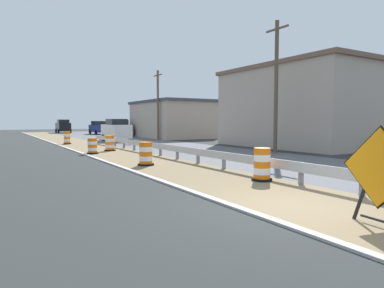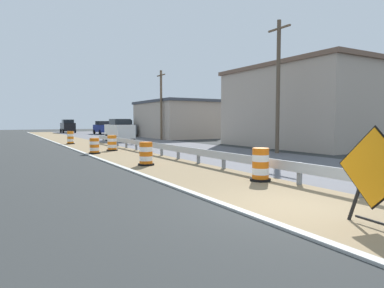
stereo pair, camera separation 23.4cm
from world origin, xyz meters
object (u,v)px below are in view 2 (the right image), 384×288
Objects in this scene: car_mid_far_lane at (103,128)px; traffic_barrel_mid at (94,147)px; traffic_barrel_far at (112,144)px; traffic_barrel_farther at (70,138)px; utility_pole_mid at (161,104)px; traffic_barrel_close at (146,155)px; warning_sign_diamond at (373,172)px; car_lead_far_lane at (68,126)px; traffic_barrel_nearest at (260,166)px; car_lead_near_lane at (119,130)px; car_trailing_near_lane at (124,128)px; utility_pole_near at (278,85)px.

traffic_barrel_mid is at bearing -17.86° from car_mid_far_lane.
traffic_barrel_farther is at bearing 98.19° from traffic_barrel_far.
utility_pole_mid is at bearing 49.95° from traffic_barrel_mid.
car_mid_far_lane reaches higher than traffic_barrel_close.
traffic_barrel_close is (-0.28, 10.43, -0.57)m from warning_sign_diamond.
traffic_barrel_mid is at bearing 174.14° from car_lead_far_lane.
car_lead_near_lane reaches higher than traffic_barrel_nearest.
traffic_barrel_nearest is at bearing -101.37° from warning_sign_diamond.
car_trailing_near_lane is (8.68, 11.47, 0.55)m from traffic_barrel_farther.
traffic_barrel_close is 37.55m from car_mid_far_lane.
warning_sign_diamond is 2.03× the size of traffic_barrel_mid.
traffic_barrel_close is at bearing -82.49° from warning_sign_diamond.
traffic_barrel_close is (-1.78, 5.61, -0.02)m from traffic_barrel_nearest.
traffic_barrel_nearest is 1.05× the size of traffic_barrel_close.
traffic_barrel_farther is at bearing 172.32° from car_lead_far_lane.
car_mid_far_lane is 0.63× the size of utility_pole_mid.
car_lead_far_lane is at bearing 82.35° from traffic_barrel_mid.
traffic_barrel_far is at bearing 176.18° from car_lead_far_lane.
traffic_barrel_farther is at bearing -37.92° from car_trailing_near_lane.
traffic_barrel_close is 8.16m from traffic_barrel_far.
traffic_barrel_far is at bearing 140.78° from utility_pole_near.
car_lead_near_lane is (3.85, 10.30, 0.62)m from traffic_barrel_far.
car_trailing_near_lane is (7.50, 19.67, 0.59)m from traffic_barrel_far.
warning_sign_diamond is at bearing 177.42° from car_lead_far_lane.
traffic_barrel_far is 0.14× the size of utility_pole_mid.
traffic_barrel_farther reaches higher than traffic_barrel_far.
traffic_barrel_farther is at bearing 87.89° from traffic_barrel_mid.
traffic_barrel_nearest is 0.24× the size of car_lead_near_lane.
traffic_barrel_farther is (0.36, 9.67, 0.07)m from traffic_barrel_mid.
car_trailing_near_lane is 1.02× the size of car_mid_far_lane.
car_trailing_near_lane is (3.65, 9.36, -0.04)m from car_lead_near_lane.
utility_pole_mid is at bearing -168.08° from car_lead_far_lane.
car_mid_far_lane is (3.58, -8.63, -0.12)m from car_lead_far_lane.
car_trailing_near_lane is at bearing 69.12° from traffic_barrel_far.
traffic_barrel_farther is 5.49m from car_lead_near_lane.
traffic_barrel_far reaches higher than traffic_barrel_mid.
utility_pole_near is (9.53, -15.00, 3.70)m from traffic_barrel_farther.
utility_pole_mid reaches higher than car_mid_far_lane.
traffic_barrel_nearest is 0.24× the size of car_trailing_near_lane.
car_lead_near_lane is at bearing 83.00° from traffic_barrel_nearest.
car_lead_near_lane is 0.63× the size of utility_pole_mid.
utility_pole_near is (8.35, -6.81, 3.73)m from traffic_barrel_far.
warning_sign_diamond is at bearing -88.76° from traffic_barrel_farther.
car_lead_far_lane is (4.54, 45.29, 0.63)m from traffic_barrel_close.
car_trailing_near_lane is at bearing -21.09° from car_lead_near_lane.
car_lead_far_lane is at bearing 100.13° from utility_pole_mid.
car_mid_far_lane is at bearing 81.48° from traffic_barrel_nearest.
traffic_barrel_mid is 0.13× the size of utility_pole_mid.
traffic_barrel_mid is (-0.93, 17.05, -0.62)m from warning_sign_diamond.
traffic_barrel_close reaches higher than traffic_barrel_far.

